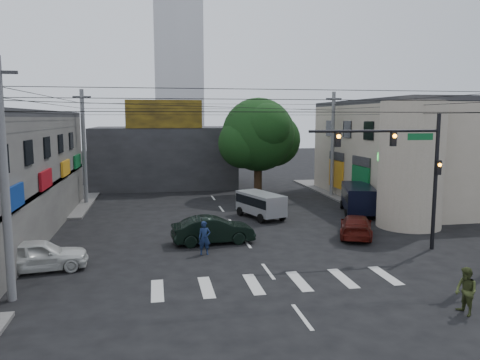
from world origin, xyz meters
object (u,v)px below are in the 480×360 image
object	(u,v)px
street_tree	(258,135)
utility_pole_far_right	(333,145)
traffic_gantry	(407,160)
navy_van	(358,200)
utility_pole_far_left	(84,148)
dark_sedan	(213,230)
traffic_officer	(204,238)
silver_minivan	(261,206)
maroon_sedan	(356,226)
white_compact	(38,255)
utility_pole_near_left	(4,182)
pedestrian_olive	(466,291)

from	to	relation	value
street_tree	utility_pole_far_right	size ratio (longest dim) A/B	0.95
traffic_gantry	navy_van	xyz separation A→B (m)	(1.77, 9.50, -3.80)
utility_pole_far_left	dark_sedan	distance (m)	16.64
street_tree	navy_van	size ratio (longest dim) A/B	1.58
traffic_gantry	utility_pole_far_left	size ratio (longest dim) A/B	0.78
navy_van	traffic_officer	world-z (taller)	navy_van
silver_minivan	maroon_sedan	bearing A→B (deg)	-163.20
utility_pole_far_left	white_compact	bearing A→B (deg)	-89.38
utility_pole_far_right	utility_pole_far_left	bearing A→B (deg)	180.00
utility_pole_near_left	white_compact	xyz separation A→B (m)	(0.18, 3.50, -3.86)
utility_pole_far_right	white_compact	bearing A→B (deg)	-140.76
utility_pole_near_left	navy_van	distance (m)	24.19
traffic_gantry	white_compact	distance (m)	18.60
traffic_officer	pedestrian_olive	distance (m)	12.30
street_tree	navy_van	world-z (taller)	street_tree
street_tree	navy_van	distance (m)	11.11
white_compact	utility_pole_far_right	bearing A→B (deg)	-59.54
navy_van	traffic_officer	bearing A→B (deg)	141.91
white_compact	maroon_sedan	xyz separation A→B (m)	(16.93, 3.22, -0.10)
navy_van	traffic_gantry	bearing A→B (deg)	-172.92
dark_sedan	traffic_officer	bearing A→B (deg)	157.00
utility_pole_far_left	pedestrian_olive	world-z (taller)	utility_pole_far_left
traffic_gantry	utility_pole_far_right	xyz separation A→B (m)	(2.68, 17.00, -0.23)
silver_minivan	traffic_officer	bearing A→B (deg)	129.86
street_tree	traffic_officer	distance (m)	18.61
traffic_gantry	street_tree	bearing A→B (deg)	101.99
traffic_officer	utility_pole_far_right	bearing A→B (deg)	51.13
navy_van	pedestrian_olive	world-z (taller)	navy_van
utility_pole_far_right	pedestrian_olive	xyz separation A→B (m)	(-4.73, -24.84, -3.74)
dark_sedan	navy_van	bearing A→B (deg)	-66.19
utility_pole_far_right	navy_van	size ratio (longest dim) A/B	1.67
utility_pole_far_right	dark_sedan	xyz separation A→B (m)	(-12.36, -13.69, -3.85)
white_compact	street_tree	bearing A→B (deg)	-47.28
utility_pole_near_left	white_compact	world-z (taller)	utility_pole_near_left
traffic_gantry	pedestrian_olive	bearing A→B (deg)	-104.67
utility_pole_far_right	maroon_sedan	size ratio (longest dim) A/B	1.92
maroon_sedan	navy_van	world-z (taller)	navy_van
dark_sedan	pedestrian_olive	distance (m)	13.52
street_tree	traffic_gantry	bearing A→B (deg)	-78.01
utility_pole_far_right	traffic_officer	bearing A→B (deg)	-129.59
street_tree	utility_pole_far_left	bearing A→B (deg)	-176.05
utility_pole_near_left	dark_sedan	world-z (taller)	utility_pole_near_left
utility_pole_far_right	silver_minivan	world-z (taller)	utility_pole_far_right
utility_pole_near_left	pedestrian_olive	xyz separation A→B (m)	(16.27, -4.34, -3.74)
dark_sedan	utility_pole_far_left	bearing A→B (deg)	27.69
utility_pole_far_left	dark_sedan	size ratio (longest dim) A/B	1.97
traffic_gantry	utility_pole_near_left	xyz separation A→B (m)	(-18.32, -3.50, -0.23)
utility_pole_far_left	silver_minivan	world-z (taller)	utility_pole_far_left
street_tree	traffic_officer	world-z (taller)	street_tree
white_compact	traffic_gantry	bearing A→B (deg)	-98.79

